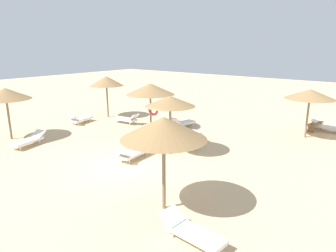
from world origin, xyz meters
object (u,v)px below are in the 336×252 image
parasol_0 (170,101)px  lounger_2 (327,127)px  lounger_1 (182,123)px  lounger_7 (126,119)px  parasol_3 (164,128)px  parasol_2 (310,94)px  parasol_4 (106,81)px  parasol_1 (150,89)px  lounger_5 (29,140)px  parasol_5 (5,94)px  lounger_6 (193,141)px  bench_0 (315,125)px  lounger_3 (191,231)px  lounger_0 (132,153)px  lounger_4 (80,119)px

parasol_0 → lounger_2: size_ratio=1.47×
lounger_1 → parasol_0: bearing=-61.0°
lounger_2 → lounger_7: bearing=-150.7°
parasol_3 → parasol_2: bearing=82.9°
parasol_0 → parasol_4: (-8.45, 3.36, 0.04)m
parasol_1 → lounger_5: 7.38m
parasol_5 → parasol_2: bearing=39.6°
parasol_1 → lounger_2: parasol_1 is taller
parasol_0 → lounger_6: bearing=81.8°
lounger_6 → bench_0: lounger_6 is taller
parasol_5 → lounger_6: 10.47m
parasol_2 → lounger_3: size_ratio=1.42×
lounger_0 → lounger_2: lounger_0 is taller
lounger_5 → lounger_6: (6.83, 5.24, 0.00)m
parasol_3 → parasol_4: 13.67m
parasol_2 → parasol_3: bearing=-97.1°
parasol_0 → lounger_3: parasol_0 is taller
parasol_2 → parasol_5: (-12.90, -10.65, 0.07)m
parasol_2 → lounger_6: bearing=-127.6°
parasol_1 → lounger_4: parasol_1 is taller
lounger_4 → lounger_7: lounger_7 is taller
parasol_2 → lounger_4: size_ratio=1.40×
parasol_2 → lounger_1: size_ratio=1.45×
parasol_1 → lounger_1: 2.98m
lounger_0 → bench_0: bearing=63.2°
lounger_6 → lounger_7: 6.33m
parasol_2 → lounger_7: parasol_2 is taller
lounger_2 → lounger_5: lounger_2 is taller
lounger_7 → parasol_1: bearing=-0.8°
lounger_4 → lounger_5: lounger_4 is taller
lounger_4 → bench_0: size_ratio=1.28×
parasol_5 → lounger_5: (1.92, 0.03, -2.26)m
lounger_2 → lounger_7: lounger_7 is taller
lounger_0 → lounger_5: bearing=-161.3°
parasol_3 → lounger_7: 11.61m
parasol_0 → lounger_7: (-5.98, 2.85, -2.27)m
parasol_4 → bench_0: 14.20m
parasol_2 → lounger_7: (-10.36, -4.15, -2.17)m
parasol_1 → parasol_4: parasol_4 is taller
parasol_3 → lounger_1: size_ratio=1.59×
lounger_2 → lounger_3: bearing=-91.8°
lounger_0 → lounger_3: (5.53, -3.33, -0.00)m
lounger_0 → lounger_1: bearing=104.0°
lounger_0 → parasol_4: bearing=146.2°
parasol_4 → bench_0: parasol_4 is taller
parasol_5 → lounger_6: size_ratio=1.44×
parasol_3 → lounger_5: parasol_3 is taller
parasol_1 → lounger_4: bearing=-158.2°
lounger_2 → bench_0: size_ratio=1.25×
lounger_1 → lounger_4: 6.94m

